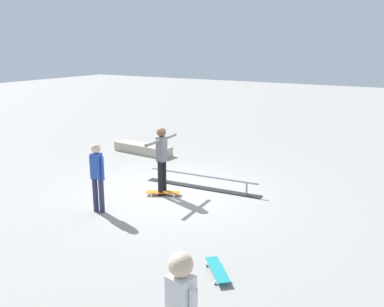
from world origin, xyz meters
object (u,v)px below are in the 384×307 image
object	(u,v)px
skate_ledge	(143,149)
loose_skateboard_teal	(217,270)
skateboard_main	(163,192)
bystander_blue_shirt	(97,174)
grind_rail	(202,182)
skater_main	(162,156)

from	to	relation	value
skate_ledge	loose_skateboard_teal	bearing A→B (deg)	135.72
skateboard_main	bystander_blue_shirt	world-z (taller)	bystander_blue_shirt
grind_rail	loose_skateboard_teal	xyz separation A→B (m)	(-2.21, 3.43, -0.08)
grind_rail	loose_skateboard_teal	world-z (taller)	grind_rail
grind_rail	skater_main	world-z (taller)	skater_main
grind_rail	skater_main	size ratio (longest dim) A/B	1.89
loose_skateboard_teal	bystander_blue_shirt	bearing A→B (deg)	31.63
skateboard_main	loose_skateboard_teal	distance (m)	3.72
skate_ledge	loose_skateboard_teal	xyz separation A→B (m)	(-5.61, 5.47, -0.08)
skate_ledge	bystander_blue_shirt	size ratio (longest dim) A/B	1.39
grind_rail	skate_ledge	distance (m)	3.96
skateboard_main	bystander_blue_shirt	xyz separation A→B (m)	(0.59, 1.54, 0.77)
bystander_blue_shirt	skate_ledge	bearing A→B (deg)	105.89
skater_main	grind_rail	bearing A→B (deg)	142.53
skater_main	skateboard_main	bearing A→B (deg)	44.94
skater_main	loose_skateboard_teal	bearing A→B (deg)	44.02
bystander_blue_shirt	loose_skateboard_teal	size ratio (longest dim) A/B	2.06
skate_ledge	skateboard_main	bearing A→B (deg)	133.87
bystander_blue_shirt	grind_rail	bearing A→B (deg)	54.63
skate_ledge	skateboard_main	world-z (taller)	skate_ledge
grind_rail	skater_main	bearing A→B (deg)	52.32
loose_skateboard_teal	grind_rail	bearing A→B (deg)	-9.55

